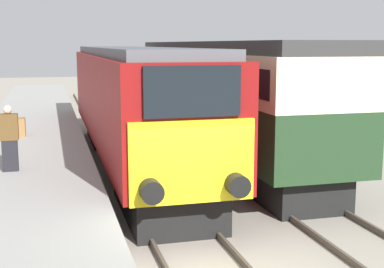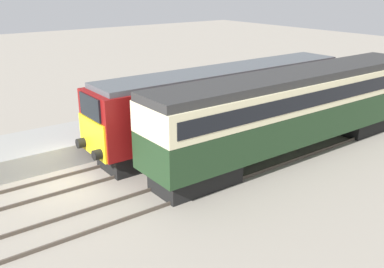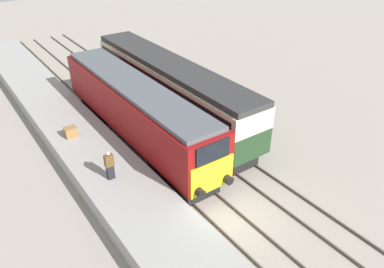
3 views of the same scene
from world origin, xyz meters
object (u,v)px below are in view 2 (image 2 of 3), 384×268
object	(u,v)px
passenger_carriage	(296,105)
luggage_crate	(201,99)
person_on_platform	(127,106)
locomotive	(227,101)

from	to	relation	value
passenger_carriage	luggage_crate	bearing A→B (deg)	-178.21
passenger_carriage	person_on_platform	xyz separation A→B (m)	(-6.98, -5.38, -0.68)
person_on_platform	luggage_crate	bearing A→B (deg)	92.20
passenger_carriage	luggage_crate	xyz separation A→B (m)	(-7.18, -0.22, -1.17)
locomotive	person_on_platform	distance (m)	5.37
locomotive	luggage_crate	bearing A→B (deg)	162.74
luggage_crate	person_on_platform	bearing A→B (deg)	-87.80
locomotive	passenger_carriage	xyz separation A→B (m)	(3.40, 1.40, 0.27)
person_on_platform	luggage_crate	distance (m)	5.18
locomotive	person_on_platform	world-z (taller)	locomotive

